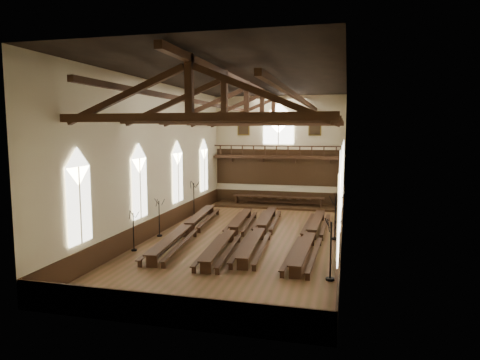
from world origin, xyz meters
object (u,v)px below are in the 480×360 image
object	(u,v)px
candelabrum_right_mid	(335,226)
refectory_row_b	(231,231)
candelabrum_left_mid	(159,225)
refectory_row_c	(260,229)
high_table	(278,198)
candelabrum_right_near	(330,262)
refectory_row_d	(311,234)
candelabrum_left_near	(134,239)
candelabrum_left_far	(194,206)
refectory_row_a	(187,227)
candelabrum_right_far	(337,213)
dais	(278,206)

from	to	relation	value
candelabrum_right_mid	refectory_row_b	bearing A→B (deg)	-166.53
candelabrum_left_mid	refectory_row_c	bearing A→B (deg)	12.27
refectory_row_c	candelabrum_left_mid	world-z (taller)	candelabrum_left_mid
high_table	candelabrum_right_near	size ratio (longest dim) A/B	2.84
candelabrum_right_near	candelabrum_right_mid	bearing A→B (deg)	90.00
refectory_row_d	candelabrum_left_near	world-z (taller)	candelabrum_left_near
candelabrum_left_far	candelabrum_right_mid	bearing A→B (deg)	-22.29
refectory_row_a	refectory_row_d	bearing A→B (deg)	0.01
refectory_row_a	candelabrum_right_far	xyz separation A→B (m)	(9.48, 6.30, 0.15)
dais	candelabrum_right_near	size ratio (longest dim) A/B	3.93
refectory_row_a	dais	world-z (taller)	refectory_row_a
refectory_row_d	dais	size ratio (longest dim) A/B	1.24
refectory_row_d	candelabrum_left_mid	bearing A→B (deg)	-175.11
refectory_row_b	candelabrum_right_mid	distance (m)	6.56
refectory_row_d	candelabrum_right_near	distance (m)	6.66
refectory_row_b	candelabrum_right_near	size ratio (longest dim) A/B	4.83
candelabrum_right_mid	refectory_row_d	bearing A→B (deg)	-141.39
candelabrum_left_mid	candelabrum_right_mid	distance (m)	11.27
candelabrum_left_near	candelabrum_right_mid	bearing A→B (deg)	26.01
refectory_row_a	candelabrum_right_far	bearing A→B (deg)	33.59
candelabrum_left_near	refectory_row_a	bearing A→B (deg)	69.36
refectory_row_a	candelabrum_right_mid	distance (m)	9.55
refectory_row_a	refectory_row_c	distance (m)	4.83
refectory_row_b	refectory_row_c	size ratio (longest dim) A/B	0.99
high_table	candelabrum_right_near	bearing A→B (deg)	-73.76
candelabrum_left_far	candelabrum_right_mid	world-z (taller)	candelabrum_left_far
candelabrum_left_near	candelabrum_left_mid	bearing A→B (deg)	90.00
refectory_row_c	candelabrum_left_near	xyz separation A→B (m)	(-6.41, -4.86, 0.20)
high_table	candelabrum_left_near	distance (m)	16.99
refectory_row_c	candelabrum_left_near	size ratio (longest dim) A/B	6.01
dais	candelabrum_left_near	xyz separation A→B (m)	(-5.81, -15.97, 0.62)
candelabrum_left_mid	candelabrum_right_mid	world-z (taller)	candelabrum_right_mid
high_table	candelabrum_right_mid	bearing A→B (deg)	-63.36
dais	candelabrum_right_mid	bearing A→B (deg)	-63.36
high_table	candelabrum_left_near	xyz separation A→B (m)	(-5.81, -15.97, -0.13)
high_table	candelabrum_left_mid	distance (m)	13.79
refectory_row_d	candelabrum_left_mid	xyz separation A→B (m)	(-9.69, -0.83, 0.23)
candelabrum_left_near	candelabrum_left_mid	xyz separation A→B (m)	(0.00, 3.46, 0.04)
candelabrum_right_near	candelabrum_right_mid	size ratio (longest dim) A/B	1.04
candelabrum_left_near	candelabrum_left_far	distance (m)	9.97
refectory_row_b	candelabrum_left_far	distance (m)	7.71
candelabrum_left_far	candelabrum_right_near	bearing A→B (deg)	-47.65
candelabrum_left_mid	candelabrum_right_near	size ratio (longest dim) A/B	0.85
refectory_row_a	refectory_row_b	distance (m)	3.14
candelabrum_right_mid	dais	bearing A→B (deg)	116.64
dais	candelabrum_left_mid	bearing A→B (deg)	-114.91
refectory_row_d	candelabrum_left_far	bearing A→B (deg)	149.66
refectory_row_d	high_table	world-z (taller)	high_table
candelabrum_left_far	candelabrum_right_mid	distance (m)	12.00
refectory_row_a	high_table	distance (m)	12.41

